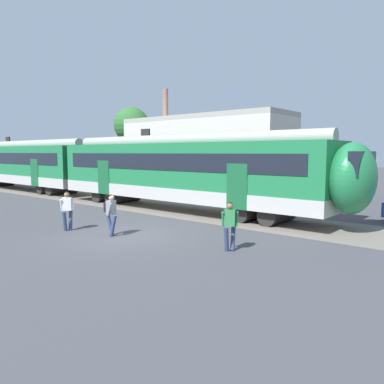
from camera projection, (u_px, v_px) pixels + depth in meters
ground_plane at (124, 236)px, 14.82m from camera, size 160.00×160.00×0.00m
track_bed at (72, 196)px, 28.58m from camera, size 80.00×4.40×0.01m
commuter_train at (90, 167)px, 26.76m from camera, size 38.05×3.07×4.73m
pedestrian_white at (67, 207)px, 15.83m from camera, size 0.50×0.68×1.67m
pedestrian_grey at (111, 211)px, 14.79m from camera, size 0.70×0.53×1.67m
pedestrian_green at (230, 222)px, 12.52m from camera, size 0.52×0.71×1.67m
background_building at (204, 153)px, 32.57m from camera, size 15.38×5.00×9.20m
street_tree_left at (132, 125)px, 38.03m from camera, size 3.60×3.60×7.87m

